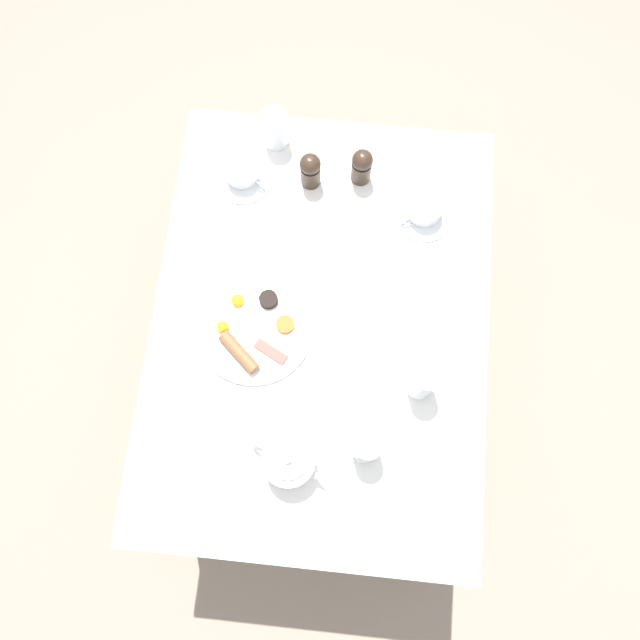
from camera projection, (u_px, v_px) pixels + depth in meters
name	position (u px, v px, depth m)	size (l,w,h in m)	color
ground_plane	(320.00, 376.00, 2.19)	(8.00, 8.00, 0.00)	gray
table	(320.00, 330.00, 1.58)	(0.82, 1.12, 0.70)	white
breakfast_plate	(253.00, 328.00, 1.50)	(0.29, 0.29, 0.04)	white
teapot_near	(288.00, 461.00, 1.38)	(0.19, 0.12, 0.12)	white
teacup_with_saucer_left	(425.00, 209.00, 1.57)	(0.16, 0.16, 0.07)	white
teacup_with_saucer_right	(242.00, 172.00, 1.60)	(0.16, 0.16, 0.07)	white
water_glass_tall	(423.00, 381.00, 1.41)	(0.06, 0.06, 0.14)	white
water_glass_short	(275.00, 129.00, 1.60)	(0.06, 0.06, 0.11)	white
wine_glass_spare	(366.00, 447.00, 1.37)	(0.06, 0.06, 0.13)	white
pepper_grinder	(310.00, 170.00, 1.56)	(0.05, 0.05, 0.11)	#38281E
salt_grinder	(362.00, 166.00, 1.57)	(0.05, 0.05, 0.11)	#38281E
napkin_folded	(410.00, 302.00, 1.53)	(0.17, 0.20, 0.01)	white
fork_by_plate	(347.00, 239.00, 1.57)	(0.05, 0.17, 0.00)	silver
knife_by_plate	(417.00, 504.00, 1.40)	(0.06, 0.21, 0.00)	silver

